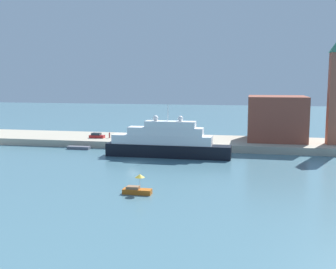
# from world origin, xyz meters

# --- Properties ---
(ground) EXTENTS (400.00, 400.00, 0.00)m
(ground) POSITION_xyz_m (0.00, 0.00, 0.00)
(ground) COLOR slate
(quay_dock) EXTENTS (110.00, 18.16, 1.78)m
(quay_dock) POSITION_xyz_m (0.00, 25.08, 0.89)
(quay_dock) COLOR #ADA38E
(quay_dock) RESTS_ON ground
(large_yacht) EXTENTS (28.43, 4.06, 12.16)m
(large_yacht) POSITION_xyz_m (5.56, 7.91, 3.30)
(large_yacht) COLOR black
(large_yacht) RESTS_ON ground
(small_motorboat) EXTENTS (4.45, 1.54, 3.14)m
(small_motorboat) POSITION_xyz_m (7.40, -22.71, 0.85)
(small_motorboat) COLOR #C66019
(small_motorboat) RESTS_ON ground
(work_barge) EXTENTS (5.76, 1.77, 0.72)m
(work_barge) POSITION_xyz_m (-18.28, 13.84, 0.36)
(work_barge) COLOR #595966
(work_barge) RESTS_ON ground
(harbor_building) EXTENTS (14.63, 14.32, 11.44)m
(harbor_building) POSITION_xyz_m (30.79, 27.88, 7.50)
(harbor_building) COLOR brown
(harbor_building) RESTS_ON quay_dock
(bell_tower) EXTENTS (4.31, 4.31, 25.25)m
(bell_tower) POSITION_xyz_m (44.08, 23.25, 15.29)
(bell_tower) COLOR #93513D
(bell_tower) RESTS_ON quay_dock
(parked_car) EXTENTS (4.06, 1.73, 1.37)m
(parked_car) POSITION_xyz_m (-16.56, 21.93, 2.36)
(parked_car) COLOR #B21E1E
(parked_car) RESTS_ON quay_dock
(person_figure) EXTENTS (0.36, 0.36, 1.60)m
(person_figure) POSITION_xyz_m (-13.16, 22.53, 2.51)
(person_figure) COLOR maroon
(person_figure) RESTS_ON quay_dock
(mooring_bollard) EXTENTS (0.46, 0.46, 0.76)m
(mooring_bollard) POSITION_xyz_m (4.65, 17.19, 2.16)
(mooring_bollard) COLOR black
(mooring_bollard) RESTS_ON quay_dock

